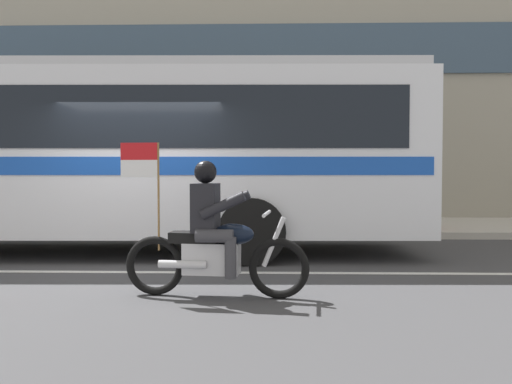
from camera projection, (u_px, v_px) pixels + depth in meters
The scene contains 6 objects.
ground_plane at pixel (140, 265), 8.09m from camera, with size 60.00×60.00×0.00m, color #3D3D3F.
sidewalk_curb at pixel (190, 226), 13.18m from camera, with size 28.00×3.80×0.15m, color #B7B2A8.
lane_center_stripe at pixel (130, 272), 7.49m from camera, with size 26.60×0.14×0.01m, color silver.
transit_bus at pixel (56, 147), 9.26m from camera, with size 12.83×2.85×3.22m.
motorcycle_with_rider at pixel (214, 239), 5.99m from camera, with size 2.19×0.65×1.78m.
fire_hydrant at pixel (433, 212), 11.96m from camera, with size 0.22×0.30×0.75m.
Camera 1 is at (2.00, -7.99, 1.43)m, focal length 36.72 mm.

